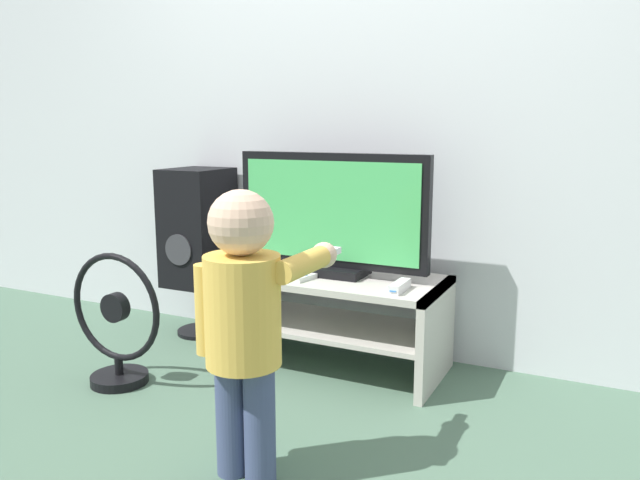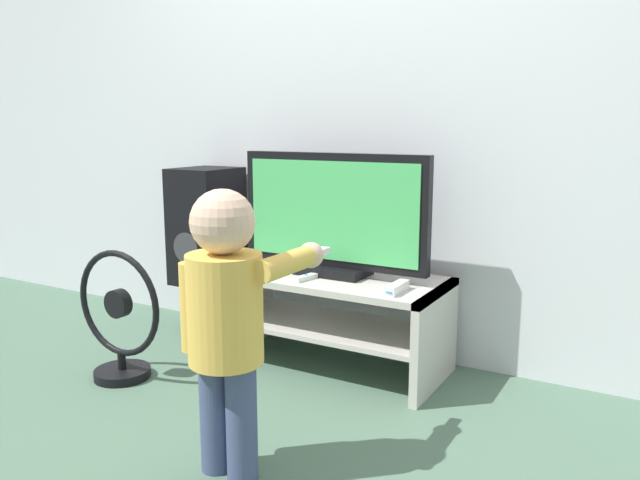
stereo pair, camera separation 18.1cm
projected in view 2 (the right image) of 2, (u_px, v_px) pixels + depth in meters
The scene contains 10 objects.
ground_plane at pixel (303, 383), 2.74m from camera, with size 16.00×16.00×0.00m, color #4C6B56.
wall_back at pixel (364, 86), 2.99m from camera, with size 10.00×0.06×2.60m.
tv_stand at pixel (331, 306), 2.89m from camera, with size 1.06×0.50×0.44m.
television at pixel (333, 216), 2.84m from camera, with size 0.92×0.20×0.56m.
game_console at pixel (397, 288), 2.57m from camera, with size 0.04×0.17×0.04m.
remote_primary at pixel (249, 267), 2.98m from camera, with size 0.10×0.13×0.03m.
remote_secondary at pixel (306, 278), 2.78m from camera, with size 0.06×0.13×0.03m.
child at pixel (228, 311), 1.94m from camera, with size 0.35×0.52×0.93m.
speaker_tower at pixel (207, 229), 3.34m from camera, with size 0.29×0.34×0.89m.
floor_fan at pixel (119, 322), 2.76m from camera, with size 0.48×0.25×0.58m.
Camera 2 is at (1.35, -2.20, 1.12)m, focal length 35.00 mm.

